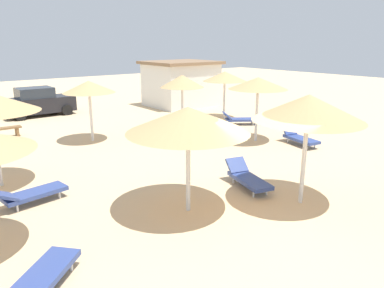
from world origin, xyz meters
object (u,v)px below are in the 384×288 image
(parasol_5, at_px, (225,77))
(parasol_9, at_px, (89,87))
(parked_car, at_px, (38,102))
(beach_cabana, at_px, (181,83))
(lounger_1, at_px, (39,278))
(lounger_2, at_px, (299,137))
(bench_0, at_px, (4,130))
(parasol_8, at_px, (182,81))
(lounger_3, at_px, (247,178))
(parasol_3, at_px, (188,120))
(parasol_7, at_px, (308,108))
(lounger_6, at_px, (30,194))
(lounger_5, at_px, (239,119))
(parasol_2, at_px, (258,84))

(parasol_5, bearing_deg, parasol_9, 179.82)
(parked_car, height_order, beach_cabana, beach_cabana)
(lounger_1, relative_size, lounger_2, 0.95)
(parasol_5, xyz_separation_m, bench_0, (-11.18, 3.14, -2.10))
(parasol_5, xyz_separation_m, parasol_8, (-3.27, -0.31, -0.03))
(lounger_3, distance_m, parked_car, 15.91)
(parasol_8, bearing_deg, beach_cabana, 54.12)
(parasol_3, distance_m, lounger_1, 4.83)
(parasol_5, relative_size, parasol_7, 0.89)
(parasol_3, xyz_separation_m, lounger_6, (-3.23, 3.02, -2.17))
(parasol_7, distance_m, bench_0, 14.14)
(bench_0, bearing_deg, lounger_2, -43.23)
(parked_car, bearing_deg, lounger_5, -50.14)
(bench_0, bearing_deg, parasol_3, -79.56)
(beach_cabana, bearing_deg, parked_car, 165.29)
(parasol_2, xyz_separation_m, bench_0, (-8.90, 7.71, -2.26))
(parasol_9, relative_size, beach_cabana, 0.58)
(lounger_2, relative_size, beach_cabana, 0.42)
(parasol_3, bearing_deg, lounger_3, 3.31)
(parasol_8, bearing_deg, parasol_9, 176.12)
(parasol_7, relative_size, lounger_5, 1.61)
(lounger_5, bearing_deg, parasol_3, -142.37)
(lounger_3, relative_size, lounger_5, 1.04)
(parked_car, bearing_deg, parasol_7, -83.49)
(lounger_3, bearing_deg, bench_0, 111.82)
(lounger_1, bearing_deg, parasol_5, 35.31)
(parasol_7, relative_size, parasol_9, 1.12)
(lounger_1, xyz_separation_m, bench_0, (2.07, 12.52, 0.03))
(parasol_8, relative_size, lounger_6, 1.38)
(parasol_7, height_order, bench_0, parasol_7)
(lounger_1, bearing_deg, lounger_2, 14.94)
(parasol_7, height_order, lounger_1, parasol_7)
(bench_0, bearing_deg, parasol_2, -40.90)
(parasol_9, distance_m, lounger_2, 9.51)
(lounger_5, bearing_deg, parasol_8, 153.38)
(lounger_5, xyz_separation_m, lounger_6, (-11.83, -3.61, -0.01))
(parasol_2, distance_m, parked_car, 13.70)
(parasol_5, xyz_separation_m, lounger_3, (-6.64, -8.19, -2.13))
(parasol_2, height_order, lounger_3, parasol_2)
(lounger_5, bearing_deg, parasol_7, -125.26)
(parasol_3, relative_size, lounger_6, 1.60)
(parasol_7, xyz_separation_m, bench_0, (-4.91, 13.05, -2.36))
(parasol_5, relative_size, parasol_9, 1.00)
(parasol_2, xyz_separation_m, beach_cabana, (3.04, 9.83, -1.05))
(parasol_7, xyz_separation_m, lounger_3, (-0.38, 1.71, -2.39))
(lounger_2, bearing_deg, parasol_7, -143.35)
(lounger_1, xyz_separation_m, lounger_5, (12.78, 7.67, 0.00))
(lounger_5, bearing_deg, lounger_1, -149.01)
(lounger_5, bearing_deg, parasol_9, 167.28)
(parasol_8, height_order, beach_cabana, beach_cabana)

